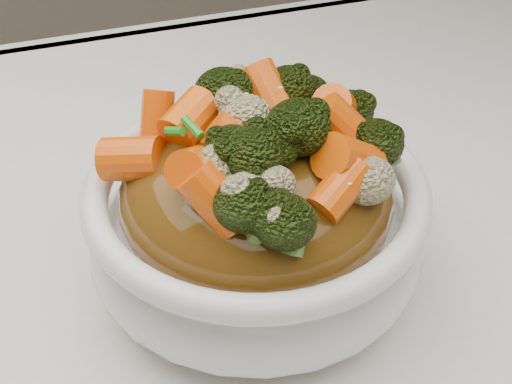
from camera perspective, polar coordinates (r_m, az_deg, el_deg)
name	(u,v)px	position (r m, az deg, el deg)	size (l,w,h in m)	color
tablecloth	(223,354)	(0.49, -2.44, -11.71)	(1.20, 0.80, 0.04)	white
bowl	(256,231)	(0.48, 0.00, -2.86)	(0.20, 0.20, 0.08)	white
sauce_base	(256,196)	(0.46, 0.00, -0.27)	(0.16, 0.16, 0.09)	#5E3B10
carrots	(256,112)	(0.43, 0.00, 5.86)	(0.16, 0.16, 0.05)	#FA5B08
broccoli	(256,113)	(0.43, 0.00, 5.76)	(0.16, 0.16, 0.04)	black
cauliflower	(256,116)	(0.43, 0.00, 5.54)	(0.16, 0.16, 0.03)	#CABC8A
scallions	(256,110)	(0.43, 0.00, 5.97)	(0.12, 0.12, 0.02)	#24861F
sesame_seeds	(256,110)	(0.43, 0.00, 5.97)	(0.15, 0.15, 0.01)	beige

